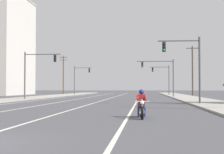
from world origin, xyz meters
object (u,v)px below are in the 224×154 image
Objects in this scene: motorcycle_with_rider at (142,107)px; traffic_signal_near_right at (188,61)px; utility_pole_right_far at (193,70)px; traffic_signal_mid_right at (162,72)px; traffic_signal_far_right at (164,76)px; utility_pole_left_far at (63,74)px; traffic_signal_near_left at (35,68)px; traffic_signal_mid_left at (79,76)px.

traffic_signal_near_right is at bearing 73.78° from motorcycle_with_rider.
utility_pole_right_far reaches higher than traffic_signal_near_right.
utility_pole_right_far is at bearing 57.87° from traffic_signal_mid_right.
utility_pole_right_far is at bearing -47.72° from traffic_signal_far_right.
utility_pole_right_far is 0.98× the size of utility_pole_left_far.
traffic_signal_near_left is 21.23m from traffic_signal_mid_right.
traffic_signal_far_right is at bearing 90.07° from traffic_signal_near_right.
motorcycle_with_rider is at bearing -73.04° from utility_pole_left_far.
traffic_signal_mid_right is at bearing -122.13° from utility_pole_right_far.
traffic_signal_near_left is 41.76m from utility_pole_left_far.
motorcycle_with_rider is at bearing -94.54° from traffic_signal_mid_right.
traffic_signal_mid_left is at bearing 113.92° from traffic_signal_near_right.
utility_pole_right_far is at bearing -16.18° from traffic_signal_mid_left.
traffic_signal_mid_right is 0.66× the size of utility_pole_right_far.
traffic_signal_near_left and traffic_signal_mid_left have the same top height.
utility_pole_left_far is at bearing 98.74° from traffic_signal_near_left.
traffic_signal_mid_right is at bearing 37.35° from traffic_signal_near_left.
utility_pole_right_far is at bearing -32.39° from utility_pole_left_far.
traffic_signal_mid_left is 0.64× the size of utility_pole_left_far.
motorcycle_with_rider is 0.35× the size of traffic_signal_mid_left.
utility_pole_left_far reaches higher than traffic_signal_mid_left.
utility_pole_left_far reaches higher than utility_pole_right_far.
utility_pole_right_far is at bearing 79.14° from motorcycle_with_rider.
motorcycle_with_rider is 38.17m from traffic_signal_mid_right.
utility_pole_left_far is (-20.21, 66.26, 4.57)m from motorcycle_with_rider.
traffic_signal_near_left is 29.29m from traffic_signal_mid_left.
traffic_signal_near_right is 44.06m from traffic_signal_mid_left.
utility_pole_left_far is at bearing 129.29° from traffic_signal_mid_right.
traffic_signal_mid_left reaches higher than motorcycle_with_rider.
traffic_signal_near_left is at bearing -122.34° from traffic_signal_far_right.
traffic_signal_near_right is (4.08, 14.01, 3.45)m from motorcycle_with_rider.
traffic_signal_mid_right is (16.87, 12.88, 0.07)m from traffic_signal_near_left.
utility_pole_left_far reaches higher than traffic_signal_near_right.
motorcycle_with_rider is 0.23× the size of utility_pole_right_far.
traffic_signal_near_right is 57.62m from utility_pole_left_far.
utility_pole_right_far reaches higher than motorcycle_with_rider.
utility_pole_right_far is (6.13, 9.76, 0.77)m from traffic_signal_mid_right.
motorcycle_with_rider is 56.12m from traffic_signal_mid_left.
traffic_signal_near_left and traffic_signal_mid_right have the same top height.
traffic_signal_near_left is 0.66× the size of utility_pole_right_far.
traffic_signal_far_right is 7.65m from utility_pole_right_far.
traffic_signal_far_right is (17.82, -1.03, 0.01)m from traffic_signal_mid_left.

